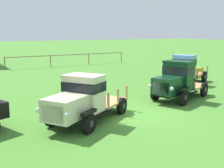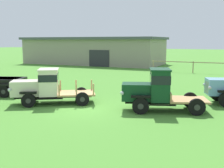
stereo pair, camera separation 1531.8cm
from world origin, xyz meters
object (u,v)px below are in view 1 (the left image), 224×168
object	(u,v)px
vintage_truck_midrow_center	(176,81)
oil_drum_beside_row	(198,72)
vintage_truck_far_side	(183,70)
vintage_truck_second_in_line	(81,100)

from	to	relation	value
vintage_truck_midrow_center	oil_drum_beside_row	size ratio (longest dim) A/B	5.74
vintage_truck_midrow_center	vintage_truck_far_side	distance (m)	5.17
vintage_truck_second_in_line	vintage_truck_far_side	world-z (taller)	vintage_truck_far_side
vintage_truck_midrow_center	oil_drum_beside_row	bearing A→B (deg)	34.39
oil_drum_beside_row	vintage_truck_second_in_line	bearing A→B (deg)	-155.94
vintage_truck_second_in_line	vintage_truck_midrow_center	distance (m)	6.47
vintage_truck_far_side	oil_drum_beside_row	size ratio (longest dim) A/B	5.82
vintage_truck_second_in_line	oil_drum_beside_row	size ratio (longest dim) A/B	5.97
vintage_truck_far_side	vintage_truck_midrow_center	bearing A→B (deg)	-139.17
vintage_truck_far_side	oil_drum_beside_row	distance (m)	4.19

